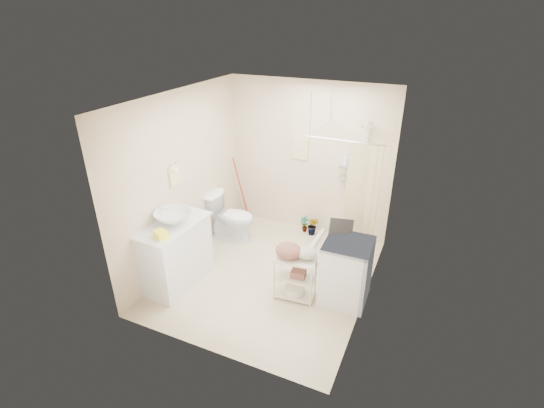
{
  "coord_description": "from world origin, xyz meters",
  "views": [
    {
      "loc": [
        1.99,
        -4.36,
        3.54
      ],
      "look_at": [
        -0.07,
        0.25,
        1.06
      ],
      "focal_mm": 26.0,
      "sensor_mm": 36.0,
      "label": 1
    }
  ],
  "objects": [
    {
      "name": "counter_basket",
      "position": [
        -1.05,
        -1.01,
        1.0
      ],
      "size": [
        0.21,
        0.19,
        0.1
      ],
      "primitive_type": "cube",
      "rotation": [
        0.0,
        0.0,
        -0.38
      ],
      "color": "yellow",
      "rests_on": "vanity"
    },
    {
      "name": "ceiling",
      "position": [
        0.0,
        0.0,
        2.6
      ],
      "size": [
        2.8,
        3.2,
        0.04
      ],
      "primitive_type": "cube",
      "color": "silver",
      "rests_on": "ground"
    },
    {
      "name": "laundry_rack",
      "position": [
        0.51,
        -0.29,
        0.37
      ],
      "size": [
        0.57,
        0.37,
        0.75
      ],
      "primitive_type": null,
      "rotation": [
        0.0,
        0.0,
        0.1
      ],
      "color": "beige",
      "rests_on": "ground"
    },
    {
      "name": "shampoo_bottle_a",
      "position": [
        0.66,
        1.51,
        1.43
      ],
      "size": [
        0.08,
        0.09,
        0.21
      ],
      "primitive_type": "imported",
      "rotation": [
        0.0,
        0.0,
        0.05
      ],
      "color": "silver",
      "rests_on": "shower"
    },
    {
      "name": "toilet",
      "position": [
        -1.04,
        0.73,
        0.41
      ],
      "size": [
        0.82,
        0.49,
        0.81
      ],
      "primitive_type": "imported",
      "rotation": [
        0.0,
        0.0,
        1.62
      ],
      "color": "white",
      "rests_on": "ground"
    },
    {
      "name": "wall_right",
      "position": [
        1.4,
        0.0,
        1.3
      ],
      "size": [
        0.04,
        3.2,
        2.6
      ],
      "primitive_type": "cube",
      "color": "beige",
      "rests_on": "ground"
    },
    {
      "name": "ironing_board",
      "position": [
        0.98,
        0.03,
        0.56
      ],
      "size": [
        0.32,
        0.23,
        1.12
      ],
      "primitive_type": null,
      "rotation": [
        0.0,
        0.0,
        0.47
      ],
      "color": "black",
      "rests_on": "ground"
    },
    {
      "name": "tp_holder",
      "position": [
        -1.36,
        0.05,
        0.72
      ],
      "size": [
        0.08,
        0.12,
        0.14
      ],
      "primitive_type": null,
      "color": "white",
      "rests_on": "wall_left"
    },
    {
      "name": "wall_back",
      "position": [
        0.0,
        1.6,
        1.3
      ],
      "size": [
        2.8,
        0.04,
        2.6
      ],
      "primitive_type": "cube",
      "color": "beige",
      "rests_on": "ground"
    },
    {
      "name": "vanity",
      "position": [
        -1.16,
        -0.66,
        0.48
      ],
      "size": [
        0.65,
        1.11,
        0.95
      ],
      "primitive_type": "cube",
      "rotation": [
        0.0,
        0.0,
        -0.05
      ],
      "color": "silver",
      "rests_on": "ground"
    },
    {
      "name": "potted_plant_b",
      "position": [
        0.2,
        1.39,
        0.18
      ],
      "size": [
        0.21,
        0.18,
        0.35
      ],
      "primitive_type": "imported",
      "rotation": [
        0.0,
        0.0,
        -0.14
      ],
      "color": "brown",
      "rests_on": "ground"
    },
    {
      "name": "hanging_towel",
      "position": [
        -0.15,
        1.58,
        1.5
      ],
      "size": [
        0.28,
        0.03,
        0.42
      ],
      "primitive_type": "cube",
      "color": "beige",
      "rests_on": "wall_back"
    },
    {
      "name": "floor_basket",
      "position": [
        -1.08,
        -0.89,
        0.06
      ],
      "size": [
        0.26,
        0.22,
        0.12
      ],
      "primitive_type": "cube",
      "rotation": [
        0.0,
        0.0,
        -0.19
      ],
      "color": "yellow",
      "rests_on": "ground"
    },
    {
      "name": "shampoo_bottle_b",
      "position": [
        0.69,
        1.52,
        1.42
      ],
      "size": [
        0.09,
        0.09,
        0.19
      ],
      "primitive_type": "imported",
      "rotation": [
        0.0,
        0.0,
        -0.05
      ],
      "color": "#4166A9",
      "rests_on": "shower"
    },
    {
      "name": "towel_ring",
      "position": [
        -1.38,
        -0.2,
        1.47
      ],
      "size": [
        0.04,
        0.22,
        0.34
      ],
      "primitive_type": null,
      "color": "#F8E390",
      "rests_on": "wall_left"
    },
    {
      "name": "sink",
      "position": [
        -1.13,
        -0.64,
        1.04
      ],
      "size": [
        0.59,
        0.59,
        0.18
      ],
      "primitive_type": "imported",
      "rotation": [
        0.0,
        0.0,
        0.17
      ],
      "color": "silver",
      "rests_on": "vanity"
    },
    {
      "name": "wall_left",
      "position": [
        -1.4,
        0.0,
        1.3
      ],
      "size": [
        0.04,
        3.2,
        2.6
      ],
      "primitive_type": "cube",
      "color": "beige",
      "rests_on": "ground"
    },
    {
      "name": "potted_plant_a",
      "position": [
        0.03,
        1.44,
        0.15
      ],
      "size": [
        0.16,
        0.11,
        0.3
      ],
      "primitive_type": "imported",
      "rotation": [
        0.0,
        0.0,
        0.01
      ],
      "color": "brown",
      "rests_on": "ground"
    },
    {
      "name": "wall_front",
      "position": [
        0.0,
        -1.6,
        1.3
      ],
      "size": [
        2.8,
        0.04,
        2.6
      ],
      "primitive_type": "cube",
      "color": "beige",
      "rests_on": "ground"
    },
    {
      "name": "washing_machine",
      "position": [
        1.14,
        -0.04,
        0.44
      ],
      "size": [
        0.62,
        0.64,
        0.88
      ],
      "primitive_type": "cube",
      "rotation": [
        0.0,
        0.0,
        0.03
      ],
      "color": "silver",
      "rests_on": "ground"
    },
    {
      "name": "floor",
      "position": [
        0.0,
        0.0,
        0.0
      ],
      "size": [
        3.2,
        3.2,
        0.0
      ],
      "primitive_type": "plane",
      "color": "beige",
      "rests_on": "ground"
    },
    {
      "name": "shower",
      "position": [
        0.85,
        1.05,
        1.05
      ],
      "size": [
        1.1,
        1.1,
        2.1
      ],
      "primitive_type": null,
      "color": "silver",
      "rests_on": "ground"
    },
    {
      "name": "mop",
      "position": [
        -1.3,
        1.47,
        0.61
      ],
      "size": [
        0.14,
        0.14,
        1.22
      ],
      "primitive_type": null,
      "rotation": [
        0.0,
        0.0,
        0.23
      ],
      "color": "#B4281D",
      "rests_on": "ground"
    }
  ]
}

